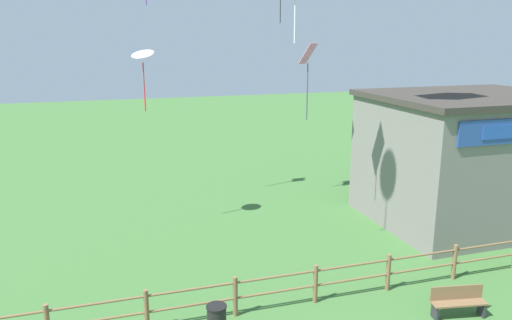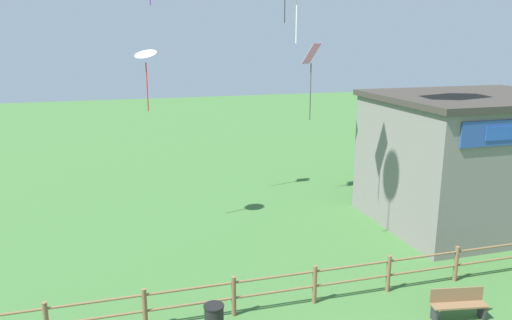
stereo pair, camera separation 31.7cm
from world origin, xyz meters
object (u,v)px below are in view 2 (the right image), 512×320
kite_white_delta (145,56)px  park_bench_by_building (458,303)px  kite_pink_diamond (311,65)px  seaside_building (472,159)px

kite_white_delta → park_bench_by_building: bearing=-50.8°
kite_white_delta → kite_pink_diamond: bearing=-1.8°
seaside_building → kite_pink_diamond: (-6.41, 2.66, 3.92)m
kite_white_delta → kite_pink_diamond: (6.82, -0.21, -0.42)m
seaside_building → kite_white_delta: (-13.23, 2.87, 4.35)m
seaside_building → kite_white_delta: kite_white_delta is taller
seaside_building → kite_pink_diamond: kite_pink_diamond is taller
seaside_building → park_bench_by_building: 8.89m
kite_white_delta → kite_pink_diamond: size_ratio=0.75×
kite_white_delta → kite_pink_diamond: 6.84m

